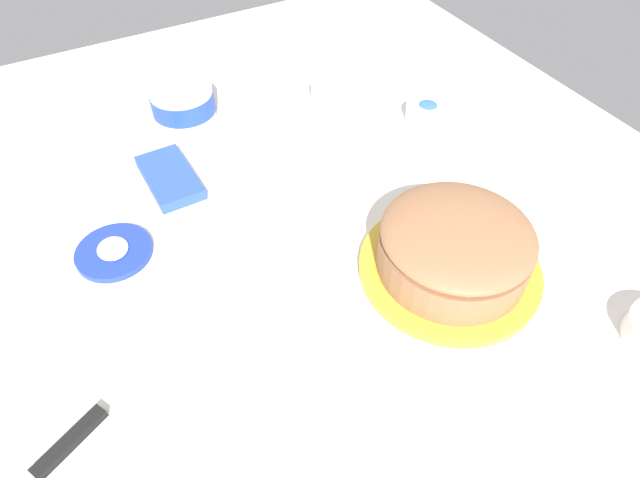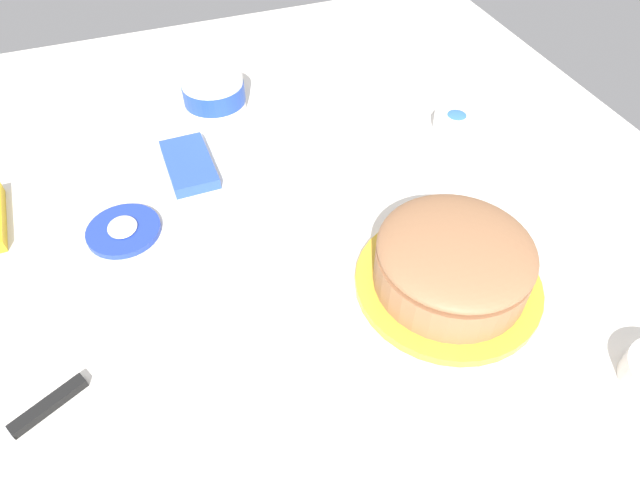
% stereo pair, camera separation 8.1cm
% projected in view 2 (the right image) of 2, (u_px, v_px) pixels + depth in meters
% --- Properties ---
extents(ground_plane, '(1.54, 1.54, 0.00)m').
position_uv_depth(ground_plane, '(257.00, 239.00, 0.86)').
color(ground_plane, silver).
extents(frosted_cake, '(0.27, 0.27, 0.10)m').
position_uv_depth(frosted_cake, '(452.00, 265.00, 0.76)').
color(frosted_cake, gold).
rests_on(frosted_cake, ground_plane).
extents(frosting_tub, '(0.12, 0.12, 0.09)m').
position_uv_depth(frosting_tub, '(213.00, 90.00, 1.08)').
color(frosting_tub, white).
rests_on(frosting_tub, ground_plane).
extents(frosting_tub_lid, '(0.12, 0.12, 0.02)m').
position_uv_depth(frosting_tub_lid, '(124.00, 230.00, 0.87)').
color(frosting_tub_lid, '#233DAD').
rests_on(frosting_tub_lid, ground_plane).
extents(spreading_knife, '(0.12, 0.22, 0.01)m').
position_uv_depth(spreading_knife, '(10.00, 433.00, 0.64)').
color(spreading_knife, silver).
rests_on(spreading_knife, ground_plane).
extents(sprinkle_bowl_yellow, '(0.08, 0.08, 0.04)m').
position_uv_depth(sprinkle_bowl_yellow, '(361.00, 92.00, 1.11)').
color(sprinkle_bowl_yellow, white).
rests_on(sprinkle_bowl_yellow, ground_plane).
extents(sprinkle_bowl_rainbow, '(0.10, 0.10, 0.03)m').
position_uv_depth(sprinkle_bowl_rainbow, '(310.00, 134.00, 1.02)').
color(sprinkle_bowl_rainbow, white).
rests_on(sprinkle_bowl_rainbow, ground_plane).
extents(sprinkle_bowl_green, '(0.08, 0.08, 0.04)m').
position_uv_depth(sprinkle_bowl_green, '(307.00, 66.00, 1.18)').
color(sprinkle_bowl_green, white).
rests_on(sprinkle_bowl_green, ground_plane).
extents(sprinkle_bowl_blue, '(0.08, 0.08, 0.03)m').
position_uv_depth(sprinkle_bowl_blue, '(456.00, 121.00, 1.05)').
color(sprinkle_bowl_blue, white).
rests_on(sprinkle_bowl_blue, ground_plane).
extents(candy_box_upper, '(0.15, 0.08, 0.02)m').
position_uv_depth(candy_box_upper, '(189.00, 164.00, 0.97)').
color(candy_box_upper, '#2D51B2').
rests_on(candy_box_upper, ground_plane).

